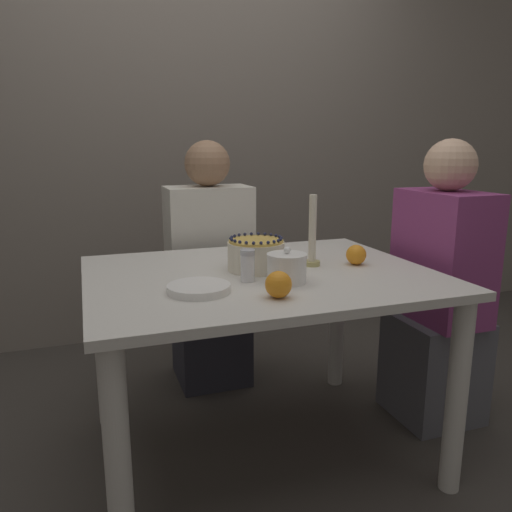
% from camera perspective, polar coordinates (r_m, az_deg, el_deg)
% --- Properties ---
extents(ground_plane, '(12.00, 12.00, 0.00)m').
position_cam_1_polar(ground_plane, '(2.09, 0.49, -21.38)').
color(ground_plane, '#3D3833').
extents(wall_behind, '(8.00, 0.05, 2.60)m').
position_cam_1_polar(wall_behind, '(3.09, -8.57, 14.91)').
color(wall_behind, slate).
rests_on(wall_behind, ground_plane).
extents(dining_table, '(1.22, 0.95, 0.72)m').
position_cam_1_polar(dining_table, '(1.82, 0.52, -5.38)').
color(dining_table, beige).
rests_on(dining_table, ground_plane).
extents(cake, '(0.21, 0.21, 0.12)m').
position_cam_1_polar(cake, '(1.81, 0.00, 0.13)').
color(cake, '#EFE5CC').
rests_on(cake, dining_table).
extents(sugar_bowl, '(0.13, 0.13, 0.12)m').
position_cam_1_polar(sugar_bowl, '(1.65, 3.54, -1.35)').
color(sugar_bowl, white).
rests_on(sugar_bowl, dining_table).
extents(sugar_shaker, '(0.05, 0.05, 0.11)m').
position_cam_1_polar(sugar_shaker, '(1.66, -0.97, -1.08)').
color(sugar_shaker, white).
rests_on(sugar_shaker, dining_table).
extents(plate_stack, '(0.20, 0.20, 0.02)m').
position_cam_1_polar(plate_stack, '(1.56, -6.55, -3.69)').
color(plate_stack, white).
rests_on(plate_stack, dining_table).
extents(candle, '(0.06, 0.06, 0.27)m').
position_cam_1_polar(candle, '(1.87, 6.46, 2.13)').
color(candle, tan).
rests_on(candle, dining_table).
extents(orange_fruit_0, '(0.08, 0.08, 0.08)m').
position_cam_1_polar(orange_fruit_0, '(1.49, 2.58, -3.26)').
color(orange_fruit_0, orange).
rests_on(orange_fruit_0, dining_table).
extents(orange_fruit_1, '(0.08, 0.08, 0.08)m').
position_cam_1_polar(orange_fruit_1, '(1.93, 11.37, 0.14)').
color(orange_fruit_1, orange).
rests_on(orange_fruit_1, dining_table).
extents(person_man_blue_shirt, '(0.40, 0.34, 1.19)m').
position_cam_1_polar(person_man_blue_shirt, '(2.47, -5.31, -2.73)').
color(person_man_blue_shirt, '#2D2D38').
rests_on(person_man_blue_shirt, ground_plane).
extents(person_woman_floral, '(0.34, 0.40, 1.19)m').
position_cam_1_polar(person_woman_floral, '(2.26, 20.17, -4.94)').
color(person_woman_floral, '#595960').
rests_on(person_woman_floral, ground_plane).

